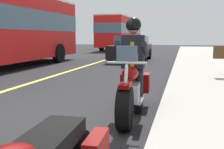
% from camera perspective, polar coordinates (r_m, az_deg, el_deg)
% --- Properties ---
extents(ground_plane, '(80.00, 80.00, 0.00)m').
position_cam_1_polar(ground_plane, '(5.03, -14.87, -8.57)').
color(ground_plane, black).
extents(motorcycle_main, '(2.22, 0.68, 1.26)m').
position_cam_1_polar(motorcycle_main, '(4.97, 4.06, -3.15)').
color(motorcycle_main, black).
rests_on(motorcycle_main, ground_plane).
extents(rider_main, '(0.64, 0.57, 1.74)m').
position_cam_1_polar(rider_main, '(5.08, 4.35, 3.75)').
color(rider_main, black).
rests_on(rider_main, ground_plane).
extents(bus_near, '(11.05, 2.70, 3.30)m').
position_cam_1_polar(bus_near, '(29.89, 1.84, 8.83)').
color(bus_near, red).
rests_on(bus_near, ground_plane).
extents(car_silver, '(4.60, 1.92, 1.40)m').
position_cam_1_polar(car_silver, '(16.03, 4.02, 5.36)').
color(car_silver, black).
rests_on(car_silver, ground_plane).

